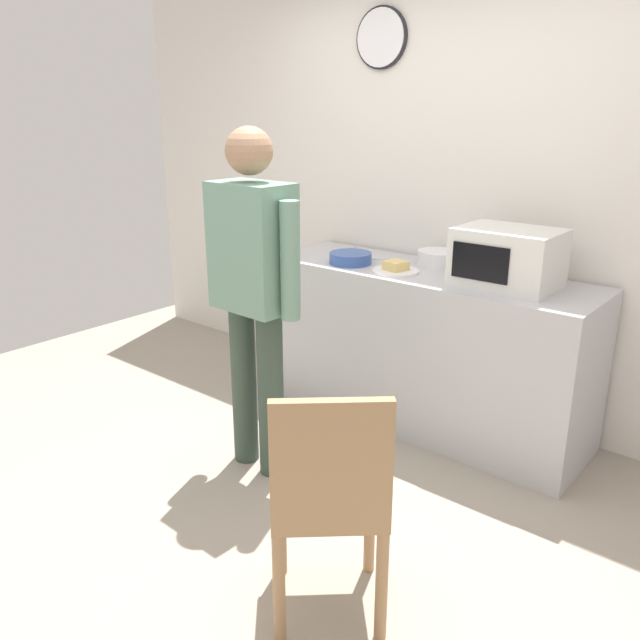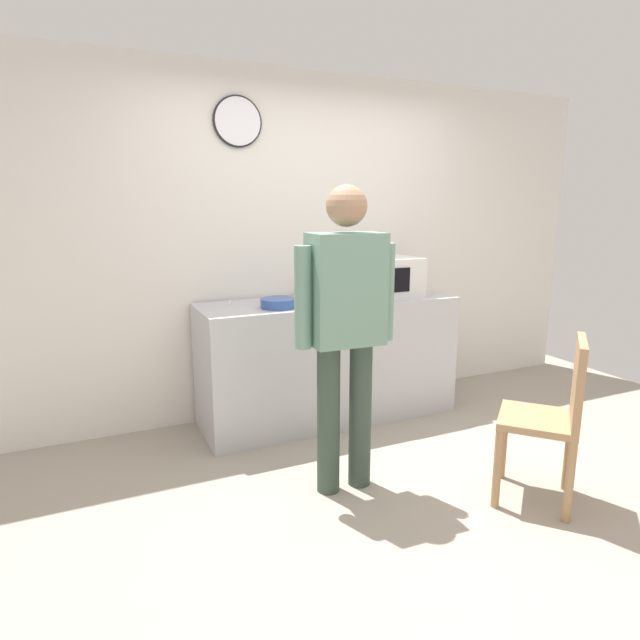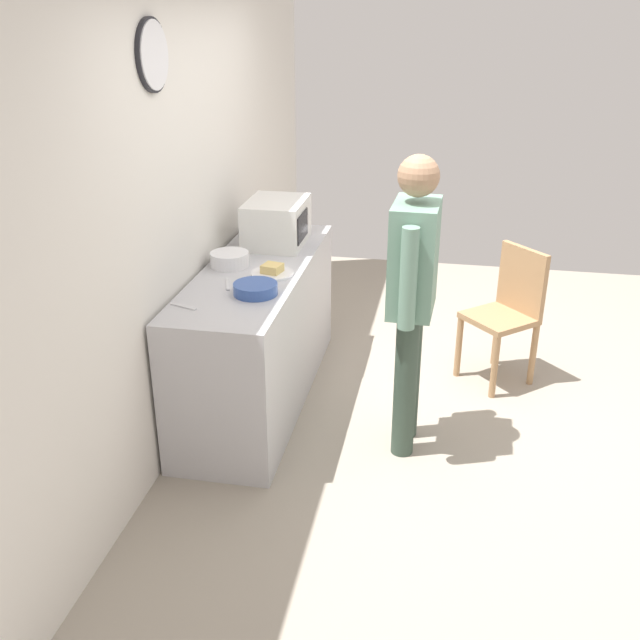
% 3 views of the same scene
% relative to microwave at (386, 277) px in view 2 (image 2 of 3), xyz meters
% --- Properties ---
extents(ground_plane, '(6.00, 6.00, 0.00)m').
position_rel_microwave_xyz_m(ground_plane, '(-0.53, -1.20, -1.08)').
color(ground_plane, '#9E9384').
extents(back_wall, '(5.40, 0.13, 2.60)m').
position_rel_microwave_xyz_m(back_wall, '(-0.53, 0.40, 0.23)').
color(back_wall, silver).
rests_on(back_wall, ground_plane).
extents(kitchen_counter, '(1.94, 0.62, 0.93)m').
position_rel_microwave_xyz_m(kitchen_counter, '(-0.48, 0.02, -0.61)').
color(kitchen_counter, '#B7B7BC').
rests_on(kitchen_counter, ground_plane).
extents(microwave, '(0.50, 0.39, 0.30)m').
position_rel_microwave_xyz_m(microwave, '(0.00, 0.00, 0.00)').
color(microwave, silver).
rests_on(microwave, kitchen_counter).
extents(sandwich_plate, '(0.26, 0.26, 0.07)m').
position_rel_microwave_xyz_m(sandwich_plate, '(-0.60, -0.12, -0.13)').
color(sandwich_plate, white).
rests_on(sandwich_plate, kitchen_counter).
extents(salad_bowl, '(0.24, 0.24, 0.09)m').
position_rel_microwave_xyz_m(salad_bowl, '(-0.49, 0.18, -0.11)').
color(salad_bowl, white).
rests_on(salad_bowl, kitchen_counter).
extents(cereal_bowl, '(0.25, 0.25, 0.07)m').
position_rel_microwave_xyz_m(cereal_bowl, '(-0.92, -0.10, -0.12)').
color(cereal_bowl, '#33519E').
rests_on(cereal_bowl, kitchen_counter).
extents(fork_utensil, '(0.07, 0.17, 0.01)m').
position_rel_microwave_xyz_m(fork_utensil, '(-1.18, 0.23, -0.15)').
color(fork_utensil, silver).
rests_on(fork_utensil, kitchen_counter).
extents(spoon_utensil, '(0.17, 0.07, 0.01)m').
position_rel_microwave_xyz_m(spoon_utensil, '(-0.82, 0.09, -0.15)').
color(spoon_utensil, silver).
rests_on(spoon_utensil, kitchen_counter).
extents(person_standing, '(0.59, 0.26, 1.73)m').
position_rel_microwave_xyz_m(person_standing, '(-0.86, -0.98, -0.06)').
color(person_standing, '#334539').
rests_on(person_standing, ground_plane).
extents(wooden_chair, '(0.56, 0.56, 0.94)m').
position_rel_microwave_xyz_m(wooden_chair, '(0.10, -1.58, -0.55)').
color(wooden_chair, '#A87F56').
rests_on(wooden_chair, ground_plane).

